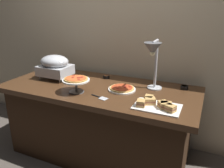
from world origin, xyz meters
TOP-DOWN VIEW (x-y plane):
  - ground_plane at (0.00, 0.00)m, footprint 8.00×8.00m
  - back_wall at (0.00, 0.50)m, footprint 4.40×0.04m
  - buffet_table at (0.00, 0.00)m, footprint 1.90×0.84m
  - chafing_dish at (-0.55, 0.05)m, footprint 0.33×0.27m
  - heat_lamp at (0.50, 0.05)m, footprint 0.15×0.31m
  - pizza_plate_front at (0.24, 0.02)m, footprint 0.26×0.26m
  - pizza_plate_center at (-0.12, -0.21)m, footprint 0.25×0.25m
  - sandwich_platter at (0.62, -0.22)m, footprint 0.36×0.24m
  - sauce_cup_near at (0.77, 0.28)m, footprint 0.07×0.07m
  - sauce_cup_far at (-0.05, 0.27)m, footprint 0.07×0.07m
  - serving_spatula at (0.13, -0.23)m, footprint 0.17×0.08m

SIDE VIEW (x-z plane):
  - ground_plane at x=0.00m, z-range 0.00..0.00m
  - buffet_table at x=0.00m, z-range 0.01..0.77m
  - serving_spatula at x=0.13m, z-range 0.76..0.77m
  - pizza_plate_front at x=0.24m, z-range 0.76..0.79m
  - sauce_cup_far at x=-0.05m, z-range 0.76..0.80m
  - sauce_cup_near at x=0.77m, z-range 0.76..0.80m
  - sandwich_platter at x=0.62m, z-range 0.75..0.81m
  - pizza_plate_center at x=-0.12m, z-range 0.80..0.94m
  - chafing_dish at x=-0.55m, z-range 0.78..1.03m
  - heat_lamp at x=0.50m, z-range 0.89..1.36m
  - back_wall at x=0.00m, z-range 0.00..2.40m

